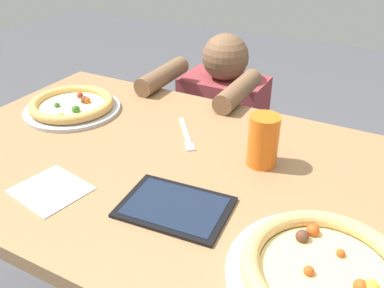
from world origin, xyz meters
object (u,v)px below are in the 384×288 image
at_px(fork, 186,135).
at_px(tablet, 175,207).
at_px(pizza_far, 72,106).
at_px(diner_seated, 221,142).
at_px(pizza_near, 326,272).
at_px(drink_cup_colored, 263,141).

distance_m(fork, tablet, 0.34).
relative_size(pizza_far, diner_seated, 0.34).
bearing_deg(fork, diner_seated, 102.66).
height_order(pizza_far, tablet, pizza_far).
distance_m(pizza_near, fork, 0.60).
bearing_deg(diner_seated, pizza_far, -117.65).
bearing_deg(pizza_far, tablet, -26.78).
xyz_separation_m(pizza_far, tablet, (0.55, -0.28, -0.02)).
height_order(fork, diner_seated, diner_seated).
distance_m(pizza_far, tablet, 0.62).
bearing_deg(pizza_far, pizza_near, -20.20).
relative_size(drink_cup_colored, diner_seated, 0.15).
distance_m(pizza_near, pizza_far, 0.95).
relative_size(pizza_near, diner_seated, 0.39).
bearing_deg(tablet, diner_seated, 107.21).
distance_m(pizza_near, drink_cup_colored, 0.40).
bearing_deg(diner_seated, fork, -77.34).
distance_m(tablet, diner_seated, 0.94).
height_order(drink_cup_colored, diner_seated, diner_seated).
height_order(drink_cup_colored, fork, drink_cup_colored).
height_order(pizza_far, drink_cup_colored, drink_cup_colored).
bearing_deg(drink_cup_colored, diner_seated, 122.60).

